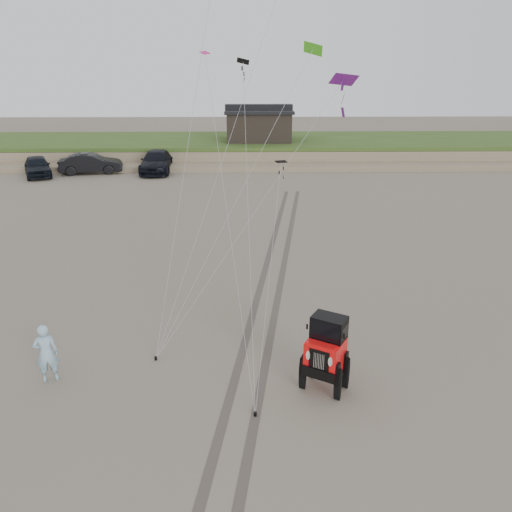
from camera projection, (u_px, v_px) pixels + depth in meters
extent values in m
plane|color=#6B6054|center=(219.00, 376.00, 14.48)|extent=(160.00, 160.00, 0.00)
cube|color=#7A6B54|center=(238.00, 149.00, 49.74)|extent=(160.00, 12.00, 1.40)
cube|color=#2D4719|center=(238.00, 141.00, 49.43)|extent=(160.00, 12.00, 0.35)
cube|color=#7A6B54|center=(237.00, 166.00, 43.82)|extent=(160.00, 3.50, 0.50)
cube|color=black|center=(259.00, 126.00, 48.01)|extent=(6.00, 5.00, 2.60)
cube|color=black|center=(259.00, 111.00, 47.50)|extent=(6.40, 5.40, 0.25)
cube|color=black|center=(259.00, 107.00, 47.37)|extent=(6.40, 1.20, 0.50)
imported|color=black|center=(37.00, 166.00, 40.67)|extent=(3.71, 5.13, 1.62)
imported|color=black|center=(91.00, 163.00, 41.67)|extent=(5.34, 2.70, 1.68)
imported|color=black|center=(157.00, 162.00, 42.28)|extent=(2.75, 6.15, 1.75)
imported|color=#89C3D3|center=(46.00, 353.00, 14.00)|extent=(0.76, 0.62, 1.78)
cube|color=#DC1B80|center=(205.00, 53.00, 20.23)|extent=(0.46, 0.49, 0.16)
cube|color=#6C1884|center=(344.00, 80.00, 22.89)|extent=(1.40, 0.96, 0.61)
cube|color=black|center=(281.00, 162.00, 18.67)|extent=(0.52, 0.43, 0.19)
cube|color=#4BCD24|center=(313.00, 49.00, 18.79)|extent=(0.70, 0.61, 0.57)
cube|color=black|center=(243.00, 61.00, 18.76)|extent=(0.48, 0.28, 0.28)
cylinder|color=black|center=(156.00, 358.00, 15.27)|extent=(0.08, 0.08, 0.12)
cylinder|color=black|center=(255.00, 414.00, 12.81)|extent=(0.08, 0.08, 0.12)
cube|color=#4C443D|center=(265.00, 271.00, 21.98)|extent=(4.42, 29.74, 0.01)
cube|color=#4C443D|center=(283.00, 270.00, 21.99)|extent=(4.42, 29.74, 0.01)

